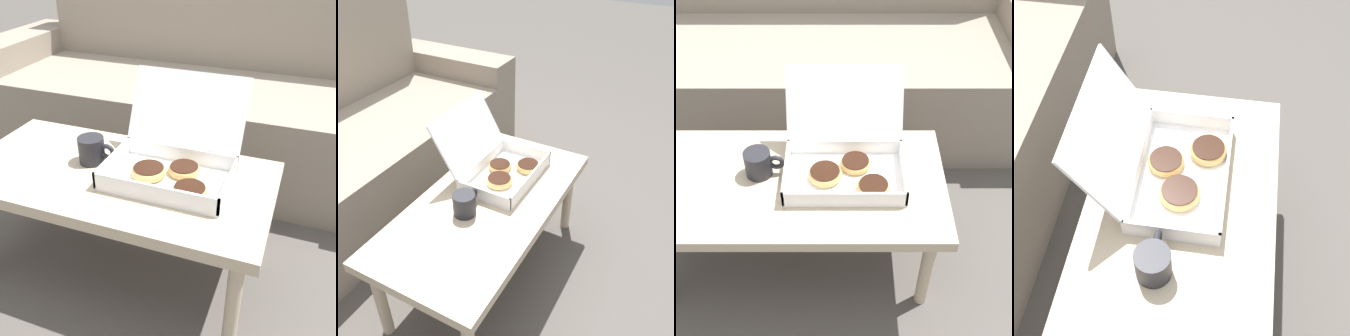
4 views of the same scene
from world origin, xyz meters
TOP-DOWN VIEW (x-y plane):
  - ground_plane at (0.00, 0.00)m, footprint 12.00×12.00m
  - coffee_table at (0.00, -0.12)m, footprint 1.02×0.51m
  - pastry_box at (0.19, -0.08)m, footprint 0.39×0.37m
  - coffee_mug at (-0.10, -0.09)m, footprint 0.13×0.09m

SIDE VIEW (x-z plane):
  - ground_plane at x=0.00m, z-range 0.00..0.00m
  - coffee_table at x=0.00m, z-range 0.16..0.57m
  - coffee_mug at x=-0.10m, z-range 0.41..0.50m
  - pastry_box at x=0.19m, z-range 0.33..0.61m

